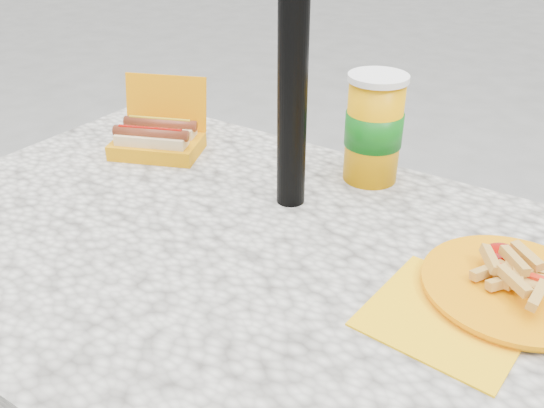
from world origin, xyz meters
The scene contains 4 objects.
picnic_table centered at (0.00, 0.00, 0.64)m, with size 1.20×0.80×0.75m.
hotdog_box centered at (-0.34, 0.19, 0.78)m, with size 0.22×0.20×0.15m.
fries_plate centered at (0.39, 0.10, 0.76)m, with size 0.29×0.33×0.05m.
soda_cup centered at (0.08, 0.32, 0.85)m, with size 0.11×0.11×0.20m.
Camera 1 is at (0.47, -0.61, 1.26)m, focal length 38.00 mm.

